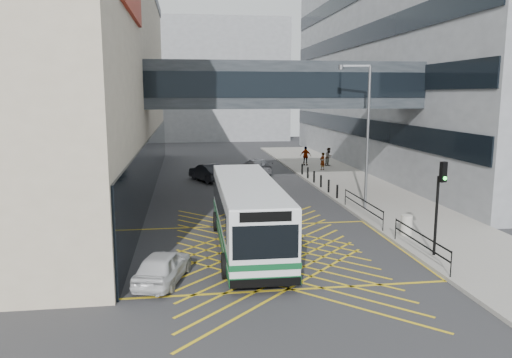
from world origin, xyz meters
name	(u,v)px	position (x,y,z in m)	size (l,w,h in m)	color
ground	(269,251)	(0.00, 0.00, 0.00)	(120.00, 120.00, 0.00)	#333335
building_right	(476,61)	(23.98, 24.00, 10.00)	(24.09, 44.00, 20.00)	gray
building_far	(194,81)	(-2.00, 60.00, 9.00)	(28.00, 16.00, 18.00)	gray
skybridge	(284,85)	(3.00, 12.00, 7.50)	(20.00, 4.10, 3.00)	#2A2F34
pavement	(352,185)	(9.00, 15.00, 0.08)	(6.00, 54.00, 0.16)	gray
box_junction	(269,251)	(0.00, 0.00, 0.00)	(12.00, 9.00, 0.01)	gold
bus	(247,212)	(-0.88, 0.64, 1.66)	(2.87, 11.06, 3.09)	silver
car_white	(163,266)	(-4.50, -3.10, 0.62)	(1.59, 3.88, 1.24)	silver
car_dark	(208,172)	(-1.84, 18.71, 0.71)	(1.77, 4.51, 1.41)	black
car_silver	(256,166)	(2.55, 21.89, 0.71)	(1.92, 4.54, 1.41)	gray
traffic_light	(440,195)	(6.86, -2.06, 2.78)	(0.33, 0.48, 4.03)	black
street_lamp	(365,128)	(6.91, 7.15, 4.96)	(1.91, 0.62, 8.43)	slate
litter_bin	(406,225)	(7.00, 1.18, 0.64)	(0.56, 0.56, 0.96)	#ADA89E
kerb_railings	(385,218)	(6.15, 1.78, 0.88)	(0.05, 12.54, 1.00)	black
bollards	(317,179)	(6.25, 15.00, 0.61)	(0.14, 10.14, 0.90)	black
pedestrian_a	(322,161)	(8.67, 22.30, 0.94)	(0.62, 0.44, 1.56)	gray
pedestrian_b	(329,157)	(9.97, 24.71, 1.03)	(0.85, 0.49, 1.73)	gray
pedestrian_c	(306,156)	(7.84, 25.27, 1.07)	(1.08, 0.52, 1.83)	gray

